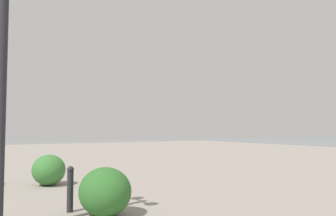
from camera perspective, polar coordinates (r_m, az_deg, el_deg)
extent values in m
cylinder|color=#232328|center=(5.92, -25.77, 1.47)|extent=(0.14, 0.14, 4.12)
cylinder|color=#232328|center=(7.05, -15.85, -13.14)|extent=(0.12, 0.12, 0.77)
sphere|color=#232328|center=(6.99, -15.79, -9.73)|extent=(0.13, 0.13, 0.13)
ellipsoid|color=#387533|center=(10.40, -19.07, -9.63)|extent=(1.01, 0.91, 0.86)
ellipsoid|color=#2D6628|center=(6.56, -10.34, -13.43)|extent=(1.04, 0.94, 0.89)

